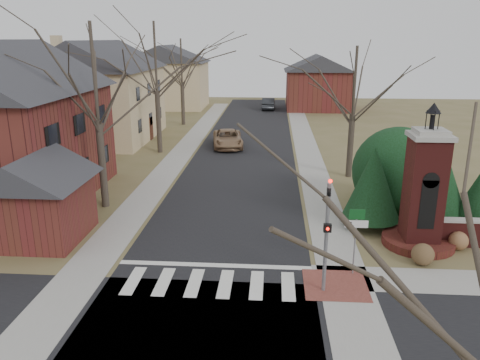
# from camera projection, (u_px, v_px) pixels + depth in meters

# --- Properties ---
(ground) EXTENTS (120.00, 120.00, 0.00)m
(ground) POSITION_uv_depth(u_px,v_px,m) (207.00, 294.00, 17.21)
(ground) COLOR brown
(ground) RESTS_ON ground
(main_street) EXTENTS (8.00, 70.00, 0.01)m
(main_street) POSITION_uv_depth(u_px,v_px,m) (244.00, 154.00, 38.21)
(main_street) COLOR black
(main_street) RESTS_ON ground
(cross_street) EXTENTS (120.00, 8.00, 0.01)m
(cross_street) POSITION_uv_depth(u_px,v_px,m) (193.00, 345.00, 14.35)
(cross_street) COLOR black
(cross_street) RESTS_ON ground
(crosswalk_zone) EXTENTS (8.00, 2.20, 0.02)m
(crosswalk_zone) POSITION_uv_depth(u_px,v_px,m) (210.00, 283.00, 17.97)
(crosswalk_zone) COLOR silver
(crosswalk_zone) RESTS_ON ground
(stop_bar) EXTENTS (8.00, 0.35, 0.02)m
(stop_bar) POSITION_uv_depth(u_px,v_px,m) (215.00, 265.00, 19.41)
(stop_bar) COLOR silver
(stop_bar) RESTS_ON ground
(sidewalk_right_main) EXTENTS (2.00, 60.00, 0.02)m
(sidewalk_right_main) POSITION_uv_depth(u_px,v_px,m) (308.00, 155.00, 37.85)
(sidewalk_right_main) COLOR gray
(sidewalk_right_main) RESTS_ON ground
(sidewalk_left) EXTENTS (2.00, 60.00, 0.02)m
(sidewalk_left) POSITION_uv_depth(u_px,v_px,m) (182.00, 152.00, 38.56)
(sidewalk_left) COLOR gray
(sidewalk_left) RESTS_ON ground
(curb_apron) EXTENTS (2.40, 2.40, 0.02)m
(curb_apron) POSITION_uv_depth(u_px,v_px,m) (335.00, 285.00, 17.83)
(curb_apron) COLOR brown
(curb_apron) RESTS_ON ground
(traffic_signal_pole) EXTENTS (0.28, 0.41, 4.50)m
(traffic_signal_pole) POSITION_uv_depth(u_px,v_px,m) (327.00, 227.00, 16.71)
(traffic_signal_pole) COLOR slate
(traffic_signal_pole) RESTS_ON ground
(sign_post) EXTENTS (0.90, 0.07, 2.75)m
(sign_post) POSITION_uv_depth(u_px,v_px,m) (356.00, 229.00, 18.16)
(sign_post) COLOR slate
(sign_post) RESTS_ON ground
(brick_gate_monument) EXTENTS (3.20, 3.20, 6.47)m
(brick_gate_monument) POSITION_uv_depth(u_px,v_px,m) (423.00, 200.00, 20.73)
(brick_gate_monument) COLOR #5A1D1A
(brick_gate_monument) RESTS_ON ground
(house_brick_left) EXTENTS (9.80, 11.80, 9.42)m
(house_brick_left) POSITION_uv_depth(u_px,v_px,m) (1.00, 119.00, 26.29)
(house_brick_left) COLOR maroon
(house_brick_left) RESTS_ON ground
(house_stucco_left) EXTENTS (9.80, 12.80, 9.28)m
(house_stucco_left) POSITION_uv_depth(u_px,v_px,m) (100.00, 89.00, 42.57)
(house_stucco_left) COLOR beige
(house_stucco_left) RESTS_ON ground
(garage_left) EXTENTS (4.80, 4.80, 4.29)m
(garage_left) POSITION_uv_depth(u_px,v_px,m) (36.00, 193.00, 21.43)
(garage_left) COLOR maroon
(garage_left) RESTS_ON ground
(house_distant_left) EXTENTS (10.80, 8.80, 8.53)m
(house_distant_left) POSITION_uv_depth(u_px,v_px,m) (167.00, 76.00, 62.60)
(house_distant_left) COLOR beige
(house_distant_left) RESTS_ON ground
(house_distant_right) EXTENTS (8.80, 8.80, 7.30)m
(house_distant_right) POSITION_uv_depth(u_px,v_px,m) (318.00, 81.00, 61.40)
(house_distant_right) COLOR maroon
(house_distant_right) RESTS_ON ground
(evergreen_near) EXTENTS (2.80, 2.80, 4.10)m
(evergreen_near) POSITION_uv_depth(u_px,v_px,m) (373.00, 183.00, 22.73)
(evergreen_near) COLOR #473D33
(evergreen_near) RESTS_ON ground
(evergreen_mid) EXTENTS (3.40, 3.40, 4.70)m
(evergreen_mid) POSITION_uv_depth(u_px,v_px,m) (435.00, 172.00, 23.56)
(evergreen_mid) COLOR #473D33
(evergreen_mid) RESTS_ON ground
(evergreen_mass) EXTENTS (4.80, 4.80, 4.80)m
(evergreen_mass) POSITION_uv_depth(u_px,v_px,m) (398.00, 168.00, 24.96)
(evergreen_mass) COLOR black
(evergreen_mass) RESTS_ON ground
(bare_tree_0) EXTENTS (8.05, 8.05, 11.15)m
(bare_tree_0) POSITION_uv_depth(u_px,v_px,m) (93.00, 66.00, 24.04)
(bare_tree_0) COLOR #473D33
(bare_tree_0) RESTS_ON ground
(bare_tree_1) EXTENTS (8.40, 8.40, 11.64)m
(bare_tree_1) POSITION_uv_depth(u_px,v_px,m) (155.00, 52.00, 36.35)
(bare_tree_1) COLOR #473D33
(bare_tree_1) RESTS_ON ground
(bare_tree_2) EXTENTS (7.35, 7.35, 10.19)m
(bare_tree_2) POSITION_uv_depth(u_px,v_px,m) (181.00, 58.00, 49.09)
(bare_tree_2) COLOR #473D33
(bare_tree_2) RESTS_ON ground
(bare_tree_3) EXTENTS (7.00, 7.00, 9.70)m
(bare_tree_3) POSITION_uv_depth(u_px,v_px,m) (355.00, 76.00, 30.02)
(bare_tree_3) COLOR #473D33
(bare_tree_3) RESTS_ON ground
(pickup_truck) EXTENTS (3.14, 5.58, 1.47)m
(pickup_truck) POSITION_uv_depth(u_px,v_px,m) (228.00, 139.00, 40.33)
(pickup_truck) COLOR #9A7554
(pickup_truck) RESTS_ON ground
(distant_car) EXTENTS (1.69, 4.64, 1.52)m
(distant_car) POSITION_uv_depth(u_px,v_px,m) (268.00, 104.00, 61.83)
(distant_car) COLOR #2C2E32
(distant_car) RESTS_ON ground
(dry_shrub_left) EXTENTS (0.93, 0.93, 0.93)m
(dry_shrub_left) POSITION_uv_depth(u_px,v_px,m) (423.00, 254.00, 19.35)
(dry_shrub_left) COLOR brown
(dry_shrub_left) RESTS_ON ground
(dry_shrub_right) EXTENTS (0.85, 0.85, 0.85)m
(dry_shrub_right) POSITION_uv_depth(u_px,v_px,m) (458.00, 241.00, 20.75)
(dry_shrub_right) COLOR brown
(dry_shrub_right) RESTS_ON ground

